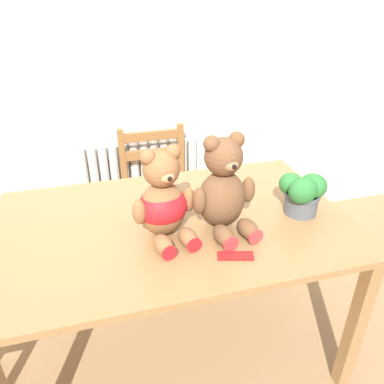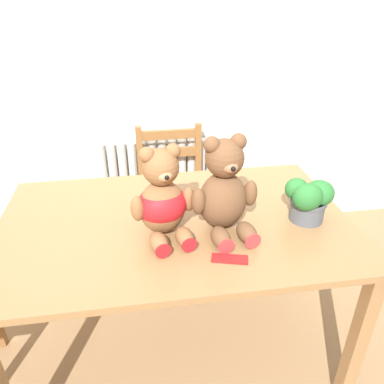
{
  "view_description": "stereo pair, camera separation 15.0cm",
  "coord_description": "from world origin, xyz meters",
  "px_view_note": "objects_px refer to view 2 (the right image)",
  "views": [
    {
      "loc": [
        -0.28,
        -0.86,
        1.68
      ],
      "look_at": [
        0.06,
        0.4,
        0.95
      ],
      "focal_mm": 35.0,
      "sensor_mm": 36.0,
      "label": 1
    },
    {
      "loc": [
        -0.14,
        -0.89,
        1.68
      ],
      "look_at": [
        0.06,
        0.4,
        0.95
      ],
      "focal_mm": 35.0,
      "sensor_mm": 36.0,
      "label": 2
    }
  ],
  "objects_px": {
    "wooden_chair_behind": "(173,194)",
    "teddy_bear_left": "(163,200)",
    "potted_plant": "(309,199)",
    "teddy_bear_right": "(224,191)",
    "chocolate_bar": "(230,259)"
  },
  "relations": [
    {
      "from": "wooden_chair_behind",
      "to": "teddy_bear_left",
      "type": "height_order",
      "value": "teddy_bear_left"
    },
    {
      "from": "potted_plant",
      "to": "teddy_bear_left",
      "type": "bearing_deg",
      "value": 179.45
    },
    {
      "from": "wooden_chair_behind",
      "to": "teddy_bear_right",
      "type": "relative_size",
      "value": 2.17
    },
    {
      "from": "chocolate_bar",
      "to": "teddy_bear_left",
      "type": "bearing_deg",
      "value": 135.49
    },
    {
      "from": "chocolate_bar",
      "to": "wooden_chair_behind",
      "type": "bearing_deg",
      "value": 95.1
    },
    {
      "from": "teddy_bear_left",
      "to": "chocolate_bar",
      "type": "height_order",
      "value": "teddy_bear_left"
    },
    {
      "from": "teddy_bear_right",
      "to": "potted_plant",
      "type": "height_order",
      "value": "teddy_bear_right"
    },
    {
      "from": "potted_plant",
      "to": "wooden_chair_behind",
      "type": "bearing_deg",
      "value": 118.79
    },
    {
      "from": "wooden_chair_behind",
      "to": "chocolate_bar",
      "type": "relative_size",
      "value": 6.48
    },
    {
      "from": "teddy_bear_left",
      "to": "potted_plant",
      "type": "bearing_deg",
      "value": 167.97
    },
    {
      "from": "wooden_chair_behind",
      "to": "potted_plant",
      "type": "xyz_separation_m",
      "value": [
        0.49,
        -0.9,
        0.43
      ]
    },
    {
      "from": "teddy_bear_left",
      "to": "teddy_bear_right",
      "type": "xyz_separation_m",
      "value": [
        0.25,
        -0.01,
        0.02
      ]
    },
    {
      "from": "chocolate_bar",
      "to": "potted_plant",
      "type": "bearing_deg",
      "value": 28.76
    },
    {
      "from": "potted_plant",
      "to": "chocolate_bar",
      "type": "height_order",
      "value": "potted_plant"
    },
    {
      "from": "teddy_bear_right",
      "to": "chocolate_bar",
      "type": "relative_size",
      "value": 2.99
    }
  ]
}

